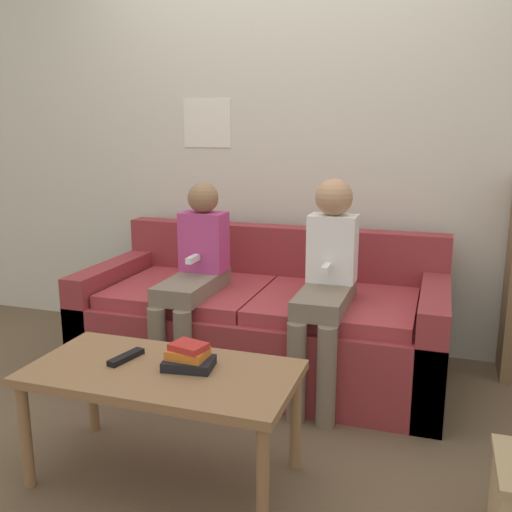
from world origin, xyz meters
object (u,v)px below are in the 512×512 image
object	(u,v)px
person_left	(194,273)
person_right	(327,277)
couch	(263,324)
tv_remote	(126,357)
coffee_table	(162,381)

from	to	relation	value
person_left	person_right	bearing A→B (deg)	0.84
couch	person_right	bearing A→B (deg)	-27.14
person_right	tv_remote	xyz separation A→B (m)	(-0.62, -0.85, -0.16)
coffee_table	person_left	size ratio (longest dim) A/B	0.96
couch	person_right	distance (m)	0.56
person_left	coffee_table	bearing A→B (deg)	-73.40
person_left	person_right	world-z (taller)	person_right
couch	person_left	world-z (taller)	person_left
coffee_table	tv_remote	size ratio (longest dim) A/B	5.81
coffee_table	tv_remote	world-z (taller)	tv_remote
person_left	tv_remote	size ratio (longest dim) A/B	6.03
coffee_table	person_left	distance (m)	0.93
coffee_table	tv_remote	xyz separation A→B (m)	(-0.17, 0.03, 0.06)
person_right	tv_remote	world-z (taller)	person_right
couch	coffee_table	world-z (taller)	couch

